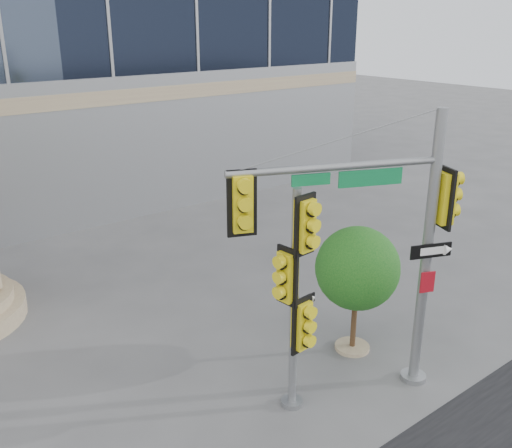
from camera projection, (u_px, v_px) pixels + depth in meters
ground at (316, 396)px, 13.12m from camera, size 120.00×120.00×0.00m
main_signal_pole at (381, 227)px, 12.08m from camera, size 4.76×2.32×6.49m
secondary_signal_pole at (297, 288)px, 11.71m from camera, size 0.90×0.66×5.07m
street_tree at (358, 271)px, 14.28m from camera, size 2.17×2.12×3.38m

